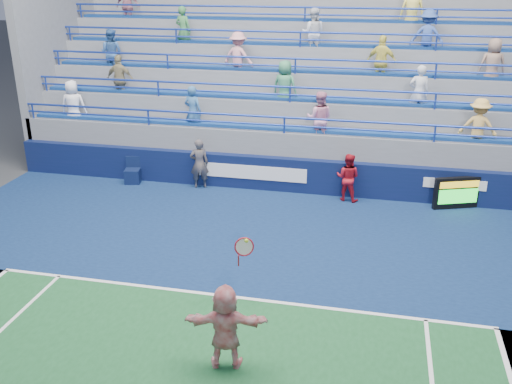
% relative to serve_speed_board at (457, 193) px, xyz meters
% --- Properties ---
extents(ground, '(120.00, 120.00, 0.00)m').
position_rel_serve_speed_board_xyz_m(ground, '(-5.27, -6.18, -0.49)').
color(ground, '#333538').
extents(sponsor_wall, '(18.00, 0.32, 1.10)m').
position_rel_serve_speed_board_xyz_m(sponsor_wall, '(-5.27, 0.31, 0.06)').
color(sponsor_wall, '#0A163A').
rests_on(sponsor_wall, ground).
extents(bleacher_stand, '(18.00, 5.60, 6.13)m').
position_rel_serve_speed_board_xyz_m(bleacher_stand, '(-5.28, 4.08, 1.06)').
color(bleacher_stand, slate).
rests_on(bleacher_stand, ground).
extents(serve_speed_board, '(1.38, 0.64, 0.98)m').
position_rel_serve_speed_board_xyz_m(serve_speed_board, '(0.00, 0.00, 0.00)').
color(serve_speed_board, black).
rests_on(serve_speed_board, ground).
extents(judge_chair, '(0.57, 0.58, 0.86)m').
position_rel_serve_speed_board_xyz_m(judge_chair, '(-10.22, -0.05, -0.21)').
color(judge_chair, '#0B1638').
rests_on(judge_chair, ground).
extents(tennis_player, '(1.56, 0.74, 2.59)m').
position_rel_serve_speed_board_xyz_m(tennis_player, '(-4.77, -8.37, 0.32)').
color(tennis_player, silver).
rests_on(tennis_player, ground).
extents(line_judge, '(0.69, 0.57, 1.63)m').
position_rel_serve_speed_board_xyz_m(line_judge, '(-7.92, 0.01, 0.33)').
color(line_judge, '#131C36').
rests_on(line_judge, ground).
extents(ball_girl, '(0.82, 0.70, 1.49)m').
position_rel_serve_speed_board_xyz_m(ball_girl, '(-3.20, -0.05, 0.25)').
color(ball_girl, '#AF1421').
rests_on(ball_girl, ground).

